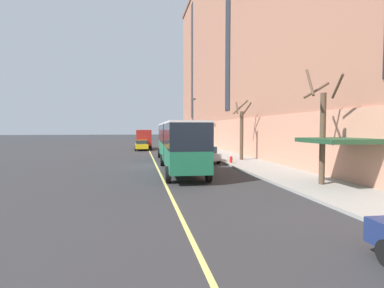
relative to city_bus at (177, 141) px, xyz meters
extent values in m
plane|color=#303033|center=(-1.94, 0.42, -2.14)|extent=(260.00, 260.00, 0.00)
cube|color=#9E9B93|center=(6.67, 3.42, -2.06)|extent=(4.38, 160.00, 0.15)
cube|color=tan|center=(8.79, 0.42, 0.06)|extent=(0.14, 110.00, 4.40)
cube|color=#234C2D|center=(7.26, -11.23, 0.46)|extent=(3.20, 3.40, 0.24)
cube|color=#1E232B|center=(8.81, 14.17, 16.22)|extent=(0.10, 2.00, 25.36)
cube|color=#1E232B|center=(8.81, 41.67, 16.22)|extent=(0.10, 2.00, 25.36)
cube|color=#1E704C|center=(0.12, 3.61, -0.85)|extent=(2.82, 11.19, 1.33)
cube|color=black|center=(0.12, 3.61, 0.63)|extent=(2.84, 11.19, 1.62)
cube|color=white|center=(0.12, 3.61, 1.50)|extent=(2.85, 11.20, 0.12)
cube|color=#19232D|center=(0.31, 9.19, 0.46)|extent=(2.25, 0.16, 1.22)
cube|color=orange|center=(0.31, 9.20, 1.26)|extent=(1.71, 0.12, 0.28)
cube|color=black|center=(0.31, 9.21, -1.42)|extent=(2.40, 0.20, 0.24)
cube|color=white|center=(-0.54, 9.24, -1.17)|extent=(0.28, 0.07, 0.18)
cube|color=white|center=(1.17, 9.19, -1.17)|extent=(0.28, 0.07, 0.18)
cylinder|color=#595651|center=(-0.08, -2.45, -0.04)|extent=(2.36, 1.08, 2.32)
cube|color=#1E704C|center=(-0.21, -6.11, -0.85)|extent=(2.66, 6.42, 1.33)
cube|color=black|center=(-0.21, -6.11, 0.63)|extent=(2.67, 6.42, 1.62)
cube|color=white|center=(-0.21, -6.11, 1.50)|extent=(2.69, 6.42, 0.12)
cylinder|color=black|center=(-0.97, 7.54, -1.64)|extent=(0.33, 1.01, 1.00)
cylinder|color=black|center=(1.48, 7.46, -1.64)|extent=(0.33, 1.01, 1.00)
cylinder|color=black|center=(-1.21, 0.32, -1.64)|extent=(0.33, 1.01, 1.00)
cylinder|color=black|center=(1.23, 0.23, -1.64)|extent=(0.33, 1.01, 1.00)
cylinder|color=black|center=(-1.49, -7.81, -1.64)|extent=(0.33, 1.01, 1.00)
cylinder|color=black|center=(0.95, -7.90, -1.64)|extent=(0.33, 1.01, 1.00)
cube|color=#4C4C51|center=(3.14, 30.83, -1.50)|extent=(1.93, 4.70, 0.64)
cube|color=#232D38|center=(3.13, 30.60, -0.90)|extent=(1.64, 2.14, 0.56)
cube|color=#4C4C51|center=(3.13, 30.60, -0.60)|extent=(1.60, 2.04, 0.04)
cylinder|color=black|center=(2.30, 32.30, -1.82)|extent=(0.24, 0.65, 0.64)
cylinder|color=black|center=(4.06, 32.25, -1.82)|extent=(0.24, 0.65, 0.64)
cylinder|color=black|center=(2.22, 29.42, -1.82)|extent=(0.24, 0.65, 0.64)
cylinder|color=black|center=(3.98, 29.37, -1.82)|extent=(0.24, 0.65, 0.64)
cube|color=#B7B7BC|center=(3.14, 2.56, -1.50)|extent=(1.94, 4.51, 0.64)
cube|color=#232D38|center=(3.14, 2.34, -0.90)|extent=(1.63, 2.06, 0.56)
cube|color=#B7B7BC|center=(3.14, 2.34, -0.60)|extent=(1.60, 1.97, 0.04)
cylinder|color=black|center=(2.22, 3.90, -1.82)|extent=(0.24, 0.65, 0.64)
cylinder|color=black|center=(3.95, 3.97, -1.82)|extent=(0.24, 0.65, 0.64)
cylinder|color=black|center=(2.32, 1.15, -1.82)|extent=(0.24, 0.65, 0.64)
cylinder|color=black|center=(4.06, 1.21, -1.82)|extent=(0.24, 0.65, 0.64)
cube|color=silver|center=(3.14, 22.00, -1.50)|extent=(1.96, 4.29, 0.64)
cube|color=#232D38|center=(3.13, 21.78, -0.90)|extent=(1.66, 1.96, 0.56)
cube|color=silver|center=(3.13, 21.78, -0.60)|extent=(1.62, 1.87, 0.04)
cylinder|color=black|center=(2.29, 23.34, -1.82)|extent=(0.24, 0.65, 0.64)
cylinder|color=black|center=(4.07, 23.28, -1.82)|extent=(0.24, 0.65, 0.64)
cylinder|color=black|center=(2.20, 20.71, -1.82)|extent=(0.24, 0.65, 0.64)
cylinder|color=black|center=(3.99, 20.65, -1.82)|extent=(0.24, 0.65, 0.64)
cube|color=maroon|center=(-2.44, 20.51, -0.29)|extent=(2.21, 4.46, 2.29)
cube|color=maroon|center=(-2.45, 23.79, -0.89)|extent=(2.10, 1.71, 1.60)
cube|color=#1E2833|center=(-2.45, 24.67, -0.64)|extent=(1.87, 0.09, 0.80)
cylinder|color=black|center=(-3.49, 23.78, -1.72)|extent=(0.26, 0.84, 0.84)
cylinder|color=black|center=(-1.40, 23.79, -1.72)|extent=(0.26, 0.84, 0.84)
cylinder|color=black|center=(-3.48, 20.02, -1.72)|extent=(0.26, 0.84, 0.84)
cylinder|color=black|center=(-1.39, 20.03, -1.72)|extent=(0.26, 0.84, 0.84)
cube|color=yellow|center=(-2.76, 19.11, -1.50)|extent=(1.84, 4.21, 0.64)
cube|color=#232D38|center=(-2.75, 18.90, -0.90)|extent=(1.61, 1.90, 0.56)
cube|color=yellow|center=(-2.75, 18.90, -0.60)|extent=(1.57, 1.81, 0.04)
cylinder|color=black|center=(-3.65, 20.42, -1.82)|extent=(0.22, 0.64, 0.64)
cylinder|color=black|center=(-1.86, 20.42, -1.82)|extent=(0.22, 0.64, 0.64)
cylinder|color=black|center=(-3.65, 17.81, -1.82)|extent=(0.22, 0.64, 0.64)
cylinder|color=black|center=(-1.86, 17.81, -1.82)|extent=(0.22, 0.64, 0.64)
cylinder|color=brown|center=(6.78, -10.51, 0.53)|extent=(0.31, 0.31, 5.03)
cylinder|color=brown|center=(7.47, -10.71, 3.39)|extent=(0.56, 1.51, 1.19)
cylinder|color=brown|center=(6.81, -9.78, 3.27)|extent=(1.53, 0.21, 0.97)
cylinder|color=brown|center=(6.08, -10.29, 3.64)|extent=(0.59, 1.53, 1.67)
cylinder|color=brown|center=(6.78, 2.64, 0.39)|extent=(0.35, 0.35, 4.75)
cylinder|color=brown|center=(7.39, 2.80, 3.07)|extent=(0.49, 1.36, 1.13)
cylinder|color=brown|center=(6.89, 3.34, 3.23)|extent=(1.53, 0.39, 1.44)
cylinder|color=brown|center=(6.30, 2.73, 3.12)|extent=(0.36, 1.09, 1.21)
cylinder|color=#2D2D30|center=(5.07, 20.09, 1.83)|extent=(0.16, 0.16, 7.62)
cylinder|color=#2D2D30|center=(5.07, 19.54, 5.54)|extent=(0.10, 1.10, 0.10)
cube|color=#3D3D3F|center=(5.07, 18.99, 5.49)|extent=(0.36, 0.60, 0.20)
cylinder|color=red|center=(4.97, 0.31, -1.71)|extent=(0.24, 0.24, 0.55)
sphere|color=silver|center=(4.97, 0.31, -1.37)|extent=(0.20, 0.20, 0.20)
cylinder|color=silver|center=(4.81, 0.31, -1.66)|extent=(0.10, 0.09, 0.09)
cylinder|color=silver|center=(5.13, 0.31, -1.66)|extent=(0.10, 0.09, 0.09)
cube|color=#E0D66B|center=(-1.70, 3.42, -2.13)|extent=(0.16, 140.00, 0.01)
camera|label=1|loc=(-3.20, -25.43, 1.12)|focal=28.00mm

